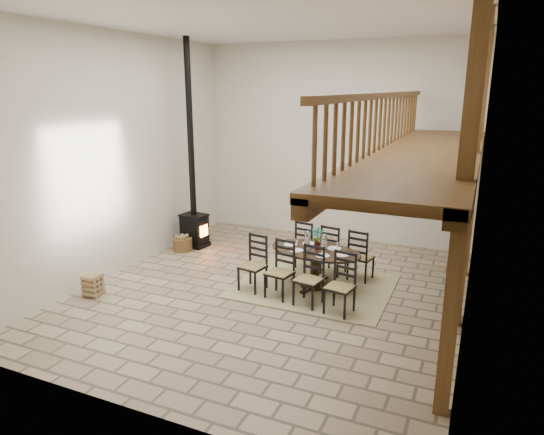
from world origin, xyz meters
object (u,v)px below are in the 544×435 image
at_px(wood_stove, 193,202).
at_px(log_basket, 183,244).
at_px(dining_table, 313,269).
at_px(log_stack, 93,285).

distance_m(wood_stove, log_basket, 1.05).
distance_m(dining_table, log_stack, 4.27).
distance_m(dining_table, wood_stove, 3.89).
bearing_deg(log_basket, dining_table, -13.78).
xyz_separation_m(wood_stove, log_stack, (-0.16, -3.35, -0.92)).
height_order(dining_table, log_basket, dining_table).
xyz_separation_m(dining_table, log_basket, (-3.68, 0.90, -0.23)).
bearing_deg(wood_stove, log_basket, -94.82).
height_order(dining_table, log_stack, dining_table).
height_order(wood_stove, log_stack, wood_stove).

